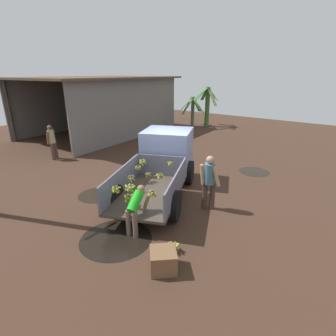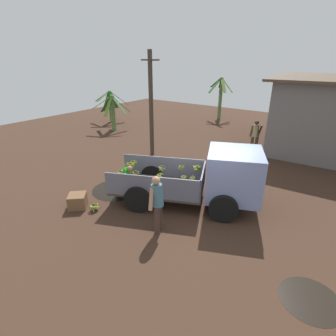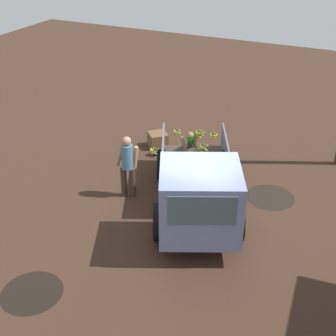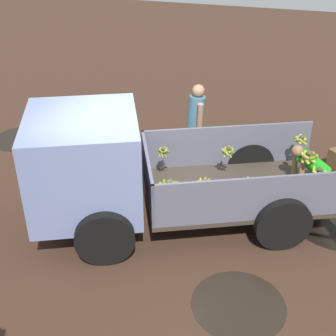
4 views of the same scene
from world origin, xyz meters
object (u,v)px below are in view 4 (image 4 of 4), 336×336
at_px(banana_bunch_on_ground_1, 315,167).
at_px(cargo_truck, 116,169).
at_px(person_foreground_visitor, 196,122).
at_px(person_worker_loading, 313,172).

bearing_deg(banana_bunch_on_ground_1, cargo_truck, 40.80).
xyz_separation_m(person_foreground_visitor, person_worker_loading, (-2.32, 0.90, -0.24)).
relative_size(cargo_truck, person_worker_loading, 4.23).
height_order(cargo_truck, person_worker_loading, cargo_truck).
relative_size(person_foreground_visitor, banana_bunch_on_ground_1, 5.15).
bearing_deg(banana_bunch_on_ground_1, person_foreground_visitor, 9.24).
bearing_deg(person_foreground_visitor, cargo_truck, -128.40).
distance_m(cargo_truck, banana_bunch_on_ground_1, 4.25).
distance_m(person_worker_loading, banana_bunch_on_ground_1, 1.42).
height_order(person_worker_loading, banana_bunch_on_ground_1, person_worker_loading).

